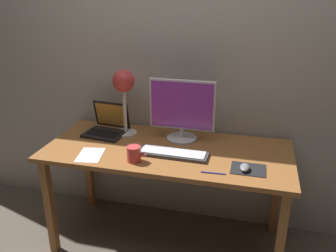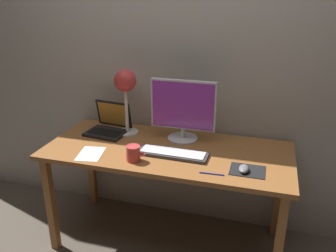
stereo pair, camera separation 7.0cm
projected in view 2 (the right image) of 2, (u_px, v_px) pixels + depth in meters
ground_plane at (168, 240)px, 2.57m from camera, size 4.80×4.80×0.00m
back_wall at (184, 52)px, 2.45m from camera, size 4.80×0.06×2.60m
desk at (168, 159)px, 2.33m from camera, size 1.60×0.70×0.74m
monitor at (183, 109)px, 2.35m from camera, size 0.44×0.21×0.42m
keyboard_main at (173, 153)px, 2.20m from camera, size 0.44×0.15×0.03m
laptop at (110, 124)px, 2.54m from camera, size 0.30×0.27×0.22m
desk_lamp at (125, 87)px, 2.41m from camera, size 0.16×0.16×0.47m
mousepad at (247, 170)px, 2.02m from camera, size 0.20×0.16×0.00m
mouse at (244, 169)px, 2.00m from camera, size 0.06×0.10×0.03m
coffee_mug at (133, 153)px, 2.12m from camera, size 0.12×0.09×0.10m
paper_sheet_near_mouse at (91, 154)px, 2.22m from camera, size 0.18×0.23×0.00m
pen at (212, 174)px, 1.98m from camera, size 0.14×0.01×0.01m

